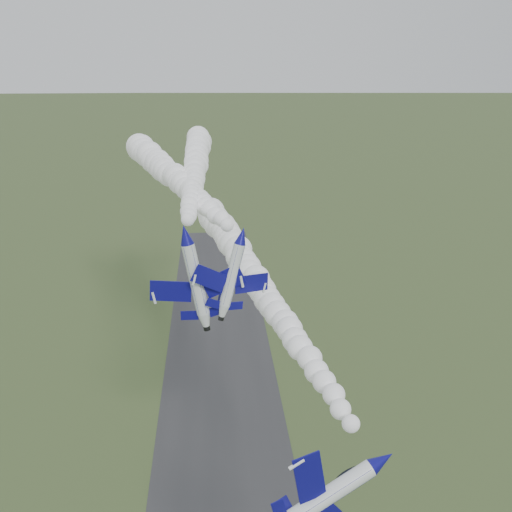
# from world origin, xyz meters

# --- Properties ---
(runway) EXTENTS (24.00, 260.00, 0.04)m
(runway) POSITION_xyz_m (0.00, 30.00, 0.02)
(runway) COLOR #2C2C2E
(runway) RESTS_ON ground
(jet_lead) EXTENTS (5.53, 13.23, 10.07)m
(jet_lead) POSITION_xyz_m (13.57, -10.83, 31.39)
(jet_lead) COLOR white
(smoke_trail_jet_lead) EXTENTS (23.29, 71.41, 5.66)m
(smoke_trail_jet_lead) POSITION_xyz_m (5.61, 27.59, 33.19)
(smoke_trail_jet_lead) COLOR white
(jet_pair_left) EXTENTS (11.76, 14.34, 3.93)m
(jet_pair_left) POSITION_xyz_m (-4.11, 15.17, 44.60)
(jet_pair_left) COLOR white
(smoke_trail_jet_pair_left) EXTENTS (6.68, 67.49, 5.35)m
(smoke_trail_jet_pair_left) POSITION_xyz_m (-3.57, 52.57, 45.59)
(smoke_trail_jet_pair_left) COLOR white
(jet_pair_right) EXTENTS (10.13, 12.16, 3.81)m
(jet_pair_right) POSITION_xyz_m (2.81, 15.64, 44.13)
(jet_pair_right) COLOR white
(smoke_trail_jet_pair_right) EXTENTS (26.57, 66.48, 5.97)m
(smoke_trail_jet_pair_right) POSITION_xyz_m (-7.77, 50.57, 44.84)
(smoke_trail_jet_pair_right) COLOR white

